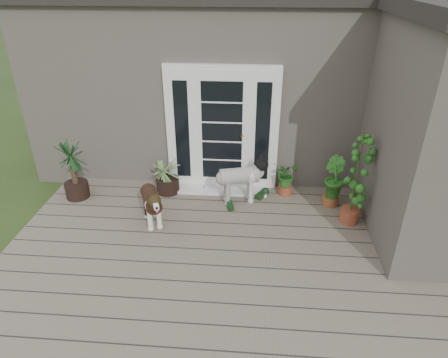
{
  "coord_description": "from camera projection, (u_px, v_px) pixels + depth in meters",
  "views": [
    {
      "loc": [
        0.34,
        -3.65,
        3.63
      ],
      "look_at": [
        -0.1,
        1.75,
        0.7
      ],
      "focal_mm": 31.73,
      "sensor_mm": 36.0,
      "label": 1
    }
  ],
  "objects": [
    {
      "name": "white_dog",
      "position": [
        239.0,
        183.0,
        6.52
      ],
      "size": [
        0.92,
        0.57,
        0.71
      ],
      "primitive_type": null,
      "rotation": [
        0.0,
        0.0,
        -1.31
      ],
      "color": "silver",
      "rests_on": "deck"
    },
    {
      "name": "herb_b",
      "position": [
        332.0,
        188.0,
        6.46
      ],
      "size": [
        0.53,
        0.53,
        0.62
      ],
      "primitive_type": "imported",
      "rotation": [
        0.0,
        0.0,
        1.9
      ],
      "color": "#245518",
      "rests_on": "deck"
    },
    {
      "name": "clog_right",
      "position": [
        262.0,
        194.0,
        6.8
      ],
      "size": [
        0.31,
        0.37,
        0.1
      ],
      "primitive_type": null,
      "rotation": [
        0.0,
        0.0,
        -0.56
      ],
      "color": "#153416",
      "rests_on": "deck"
    },
    {
      "name": "door_step",
      "position": [
        221.0,
        189.0,
        7.0
      ],
      "size": [
        1.6,
        0.4,
        0.05
      ],
      "primitive_type": "cube",
      "color": "white",
      "rests_on": "deck"
    },
    {
      "name": "deck",
      "position": [
        223.0,
        269.0,
        5.27
      ],
      "size": [
        6.2,
        4.6,
        0.12
      ],
      "primitive_type": "cube",
      "color": "#6B5B4C",
      "rests_on": "ground"
    },
    {
      "name": "spider_plant",
      "position": [
        167.0,
        174.0,
        6.8
      ],
      "size": [
        0.77,
        0.77,
        0.7
      ],
      "primitive_type": null,
      "rotation": [
        0.0,
        0.0,
        -0.19
      ],
      "color": "#97B56F",
      "rests_on": "deck"
    },
    {
      "name": "brindle_dog",
      "position": [
        152.0,
        205.0,
        5.97
      ],
      "size": [
        0.61,
        0.83,
        0.64
      ],
      "primitive_type": null,
      "rotation": [
        0.0,
        0.0,
        3.56
      ],
      "color": "#3B2115",
      "rests_on": "deck"
    },
    {
      "name": "yucca",
      "position": [
        73.0,
        169.0,
        6.56
      ],
      "size": [
        0.89,
        0.89,
        1.08
      ],
      "primitive_type": null,
      "rotation": [
        0.0,
        0.0,
        0.22
      ],
      "color": "black",
      "rests_on": "deck"
    },
    {
      "name": "house_main",
      "position": [
        240.0,
        78.0,
        8.29
      ],
      "size": [
        7.4,
        4.0,
        3.1
      ],
      "primitive_type": "cube",
      "color": "#665E54",
      "rests_on": "ground"
    },
    {
      "name": "house_wing",
      "position": [
        444.0,
        141.0,
        5.32
      ],
      "size": [
        1.6,
        2.4,
        3.1
      ],
      "primitive_type": "cube",
      "color": "#665E54",
      "rests_on": "ground"
    },
    {
      "name": "herb_a",
      "position": [
        286.0,
        181.0,
        6.79
      ],
      "size": [
        0.56,
        0.56,
        0.5
      ],
      "primitive_type": "imported",
      "rotation": [
        0.0,
        0.0,
        0.79
      ],
      "color": "#215418",
      "rests_on": "deck"
    },
    {
      "name": "herb_c",
      "position": [
        364.0,
        182.0,
        6.68
      ],
      "size": [
        0.45,
        0.45,
        0.56
      ],
      "primitive_type": "imported",
      "rotation": [
        0.0,
        0.0,
        4.43
      ],
      "color": "#1F5518",
      "rests_on": "deck"
    },
    {
      "name": "door_unit",
      "position": [
        222.0,
        129.0,
        6.68
      ],
      "size": [
        1.9,
        0.14,
        2.15
      ],
      "primitive_type": "cube",
      "color": "white",
      "rests_on": "deck"
    },
    {
      "name": "clog_left",
      "position": [
        230.0,
        205.0,
        6.49
      ],
      "size": [
        0.19,
        0.3,
        0.08
      ],
      "primitive_type": null,
      "rotation": [
        0.0,
        0.0,
        0.25
      ],
      "color": "black",
      "rests_on": "deck"
    },
    {
      "name": "sapling",
      "position": [
        356.0,
        177.0,
        5.79
      ],
      "size": [
        0.52,
        0.52,
        1.55
      ],
      "primitive_type": null,
      "rotation": [
        0.0,
        0.0,
        0.16
      ],
      "color": "#214F16",
      "rests_on": "deck"
    }
  ]
}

